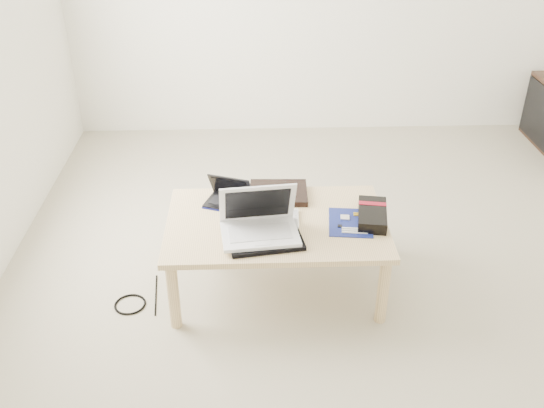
{
  "coord_description": "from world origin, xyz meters",
  "views": [
    {
      "loc": [
        -0.63,
        -2.63,
        2.02
      ],
      "look_at": [
        -0.53,
        -0.07,
        0.5
      ],
      "focal_mm": 40.0,
      "sensor_mm": 36.0,
      "label": 1
    }
  ],
  "objects_px": {
    "white_laptop": "(259,223)",
    "gpu_box": "(372,215)",
    "coffee_table": "(276,229)",
    "netbook": "(229,197)"
  },
  "relations": [
    {
      "from": "coffee_table",
      "to": "netbook",
      "type": "height_order",
      "value": "netbook"
    },
    {
      "from": "coffee_table",
      "to": "white_laptop",
      "type": "relative_size",
      "value": 2.83
    },
    {
      "from": "gpu_box",
      "to": "coffee_table",
      "type": "bearing_deg",
      "value": 179.48
    },
    {
      "from": "netbook",
      "to": "gpu_box",
      "type": "xyz_separation_m",
      "value": [
        0.72,
        -0.19,
        -0.0
      ]
    },
    {
      "from": "netbook",
      "to": "gpu_box",
      "type": "bearing_deg",
      "value": -15.08
    },
    {
      "from": "coffee_table",
      "to": "white_laptop",
      "type": "distance_m",
      "value": 0.2
    },
    {
      "from": "coffee_table",
      "to": "white_laptop",
      "type": "height_order",
      "value": "white_laptop"
    },
    {
      "from": "gpu_box",
      "to": "netbook",
      "type": "bearing_deg",
      "value": 164.92
    },
    {
      "from": "coffee_table",
      "to": "gpu_box",
      "type": "xyz_separation_m",
      "value": [
        0.48,
        -0.0,
        0.08
      ]
    },
    {
      "from": "white_laptop",
      "to": "gpu_box",
      "type": "height_order",
      "value": "white_laptop"
    }
  ]
}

